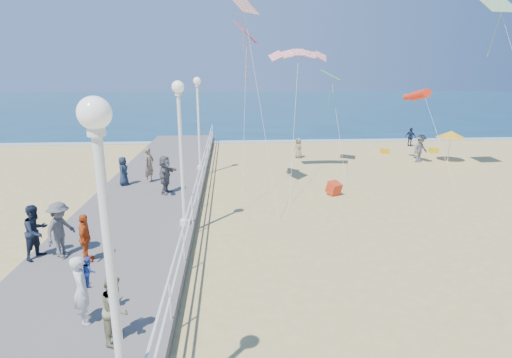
{
  "coord_description": "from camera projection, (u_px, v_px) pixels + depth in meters",
  "views": [
    {
      "loc": [
        -3.63,
        -14.31,
        6.02
      ],
      "look_at": [
        -2.5,
        2.0,
        1.6
      ],
      "focal_mm": 28.0,
      "sensor_mm": 36.0,
      "label": 1
    }
  ],
  "objects": [
    {
      "name": "kite_diamond_pink",
      "position": [
        247.0,
        33.0,
        19.02
      ],
      "size": [
        1.35,
        1.65,
        1.03
      ],
      "primitive_type": "cube",
      "rotation": [
        0.77,
        0.0,
        1.36
      ],
      "color": "#D54E5B"
    },
    {
      "name": "beach_chair_left",
      "position": [
        385.0,
        151.0,
        30.16
      ],
      "size": [
        0.55,
        0.55,
        0.4
      ],
      "primitive_type": "cube",
      "color": "gold",
      "rests_on": "ground"
    },
    {
      "name": "lamp_post_near",
      "position": [
        108.0,
        245.0,
        5.61
      ],
      "size": [
        0.44,
        0.44,
        5.32
      ],
      "color": "white",
      "rests_on": "boardwalk"
    },
    {
      "name": "beach_walker_c",
      "position": [
        298.0,
        148.0,
        28.52
      ],
      "size": [
        0.77,
        0.83,
        1.43
      ],
      "primitive_type": "imported",
      "rotation": [
        0.0,
        0.0,
        -0.98
      ],
      "color": "#83805B",
      "rests_on": "ground"
    },
    {
      "name": "ocean",
      "position": [
        247.0,
        103.0,
        78.19
      ],
      "size": [
        160.0,
        90.0,
        0.05
      ],
      "primitive_type": "cube",
      "color": "#0D3551",
      "rests_on": "ground"
    },
    {
      "name": "spectator_1",
      "position": [
        116.0,
        308.0,
        8.48
      ],
      "size": [
        0.6,
        0.76,
        1.51
      ],
      "primitive_type": "imported",
      "rotation": [
        0.0,
        0.0,
        1.53
      ],
      "color": "gray",
      "rests_on": "boardwalk"
    },
    {
      "name": "beach_umbrella",
      "position": [
        451.0,
        134.0,
        27.0
      ],
      "size": [
        1.9,
        1.9,
        2.14
      ],
      "color": "white",
      "rests_on": "ground"
    },
    {
      "name": "railing",
      "position": [
        192.0,
        203.0,
        14.93
      ],
      "size": [
        0.05,
        42.0,
        0.55
      ],
      "color": "white",
      "rests_on": "boardwalk"
    },
    {
      "name": "spectator_7",
      "position": [
        36.0,
        231.0,
        12.27
      ],
      "size": [
        0.91,
        1.01,
        1.71
      ],
      "primitive_type": "imported",
      "rotation": [
        0.0,
        0.0,
        1.2
      ],
      "color": "#182235",
      "rests_on": "boardwalk"
    },
    {
      "name": "spectator_5",
      "position": [
        165.0,
        175.0,
        18.79
      ],
      "size": [
        0.94,
        1.77,
        1.83
      ],
      "primitive_type": "imported",
      "rotation": [
        0.0,
        0.0,
        1.32
      ],
      "color": "#5C5B60",
      "rests_on": "boardwalk"
    },
    {
      "name": "lamp_post_mid",
      "position": [
        181.0,
        139.0,
        14.28
      ],
      "size": [
        0.44,
        0.44,
        5.32
      ],
      "color": "white",
      "rests_on": "boardwalk"
    },
    {
      "name": "spectator_2",
      "position": [
        60.0,
        229.0,
        12.36
      ],
      "size": [
        0.97,
        1.29,
        1.77
      ],
      "primitive_type": "imported",
      "rotation": [
        0.0,
        0.0,
        1.27
      ],
      "color": "#525357",
      "rests_on": "boardwalk"
    },
    {
      "name": "kite_diamond_multi",
      "position": [
        499.0,
        5.0,
        21.25
      ],
      "size": [
        1.78,
        1.55,
        0.93
      ],
      "primitive_type": "cube",
      "rotation": [
        0.58,
        0.0,
        0.08
      ],
      "color": "blue"
    },
    {
      "name": "spectator_4",
      "position": [
        123.0,
        171.0,
        20.2
      ],
      "size": [
        0.48,
        0.73,
        1.48
      ],
      "primitive_type": "imported",
      "rotation": [
        0.0,
        0.0,
        1.56
      ],
      "color": "#1B273C",
      "rests_on": "boardwalk"
    },
    {
      "name": "spectator_3",
      "position": [
        85.0,
        238.0,
        12.03
      ],
      "size": [
        0.45,
        0.92,
        1.51
      ],
      "primitive_type": "imported",
      "rotation": [
        0.0,
        0.0,
        1.67
      ],
      "color": "#C24918",
      "rests_on": "boardwalk"
    },
    {
      "name": "boardwalk",
      "position": [
        128.0,
        231.0,
        15.04
      ],
      "size": [
        5.0,
        44.0,
        0.4
      ],
      "primitive_type": "cube",
      "color": "slate",
      "rests_on": "ground"
    },
    {
      "name": "ground",
      "position": [
        323.0,
        231.0,
        15.59
      ],
      "size": [
        160.0,
        160.0,
        0.0
      ],
      "primitive_type": "plane",
      "color": "tan",
      "rests_on": "ground"
    },
    {
      "name": "lamp_post_far",
      "position": [
        198.0,
        114.0,
        22.95
      ],
      "size": [
        0.44,
        0.44,
        5.32
      ],
      "color": "white",
      "rests_on": "boardwalk"
    },
    {
      "name": "beach_walker_b",
      "position": [
        411.0,
        137.0,
        32.97
      ],
      "size": [
        0.84,
        0.95,
        1.54
      ],
      "primitive_type": "imported",
      "rotation": [
        0.0,
        0.0,
        2.21
      ],
      "color": "#191F38",
      "rests_on": "ground"
    },
    {
      "name": "beach_chair_right",
      "position": [
        434.0,
        150.0,
        30.36
      ],
      "size": [
        0.55,
        0.55,
        0.4
      ],
      "primitive_type": "cube",
      "color": "gold",
      "rests_on": "ground"
    },
    {
      "name": "kite_windsock",
      "position": [
        420.0,
        95.0,
        24.88
      ],
      "size": [
        0.99,
        2.57,
        1.06
      ],
      "primitive_type": "cylinder",
      "rotation": [
        1.36,
        0.0,
        0.17
      ],
      "color": "red"
    },
    {
      "name": "toddler_held",
      "position": [
        89.0,
        271.0,
        9.11
      ],
      "size": [
        0.38,
        0.42,
        0.71
      ],
      "primitive_type": "imported",
      "rotation": [
        0.0,
        0.0,
        1.96
      ],
      "color": "blue",
      "rests_on": "boardwalk"
    },
    {
      "name": "surf_line",
      "position": [
        270.0,
        141.0,
        35.33
      ],
      "size": [
        160.0,
        1.2,
        0.04
      ],
      "primitive_type": "cube",
      "color": "silver",
      "rests_on": "ground"
    },
    {
      "name": "beach_walker_a",
      "position": [
        420.0,
        149.0,
        27.1
      ],
      "size": [
        1.41,
        1.17,
        1.9
      ],
      "primitive_type": "imported",
      "rotation": [
        0.0,
        0.0,
        0.45
      ],
      "color": "#5E5E63",
      "rests_on": "ground"
    },
    {
      "name": "box_kite",
      "position": [
        334.0,
        189.0,
        19.98
      ],
      "size": [
        0.81,
        0.88,
        0.74
      ],
      "primitive_type": "cube",
      "rotation": [
        0.31,
        0.0,
        0.48
      ],
      "color": "red",
      "rests_on": "ground"
    },
    {
      "name": "kite_diamond_redwhite",
      "position": [
        243.0,
        4.0,
        17.33
      ],
      "size": [
        1.51,
        1.56,
        0.87
      ],
      "primitive_type": "cube",
      "rotation": [
        0.75,
        0.0,
        0.9
      ],
      "color": "red"
    },
    {
      "name": "kite_parafoil",
      "position": [
        298.0,
        52.0,
        22.25
      ],
      "size": [
        3.32,
        0.94,
        0.65
      ],
      "primitive_type": null,
      "rotation": [
        0.44,
        0.0,
        0.0
      ],
      "color": "red"
    },
    {
      "name": "woman_holding_toddler",
      "position": [
        82.0,
        290.0,
        9.06
      ],
      "size": [
        0.59,
        0.71,
        1.65
      ],
      "primitive_type": "imported",
      "rotation": [
        0.0,
        0.0,
        1.96
      ],
      "color": "silver",
      "rests_on": "boardwalk"
    },
    {
      "name": "kite_diamond_green",
      "position": [
        331.0,
        75.0,
        24.84
      ],
      "size": [
        1.58,
        1.66,
        0.62
      ],
      "primitive_type": "cube",
      "rotation": [
        0.46,
        0.0,
        1.24
      ],
      "color": "green"
    },
    {
      "name": "spectator_6",
      "position": [
        149.0,
        165.0,
        20.74
      ],
      "size": [
        0.68,
        0.8,
        1.84
      ],
      "primitive_type": "imported",
      "rotation": [
        0.0,
        0.0,
        1.13
      ],
      "color": "#7E6957",
      "rests_on": "boardwalk"
    }
  ]
}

